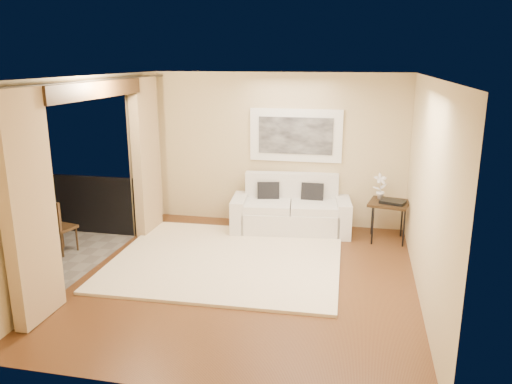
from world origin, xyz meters
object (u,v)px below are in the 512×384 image
(orchid, at_px, (380,186))
(sofa, at_px, (291,211))
(balcony_chair_far, at_px, (56,224))
(side_table, at_px, (389,205))
(balcony_chair_near, at_px, (32,240))

(orchid, bearing_deg, sofa, 178.90)
(sofa, distance_m, balcony_chair_far, 3.82)
(side_table, height_order, orchid, orchid)
(sofa, relative_size, side_table, 2.96)
(sofa, distance_m, side_table, 1.66)
(orchid, relative_size, balcony_chair_far, 0.50)
(side_table, distance_m, orchid, 0.34)
(orchid, bearing_deg, balcony_chair_far, -159.29)
(side_table, bearing_deg, orchid, 135.23)
(balcony_chair_near, bearing_deg, balcony_chair_far, 117.66)
(side_table, height_order, balcony_chair_near, balcony_chair_near)
(orchid, height_order, balcony_chair_far, orchid)
(orchid, bearing_deg, balcony_chair_near, -151.29)
(sofa, height_order, orchid, orchid)
(balcony_chair_far, bearing_deg, side_table, -148.19)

